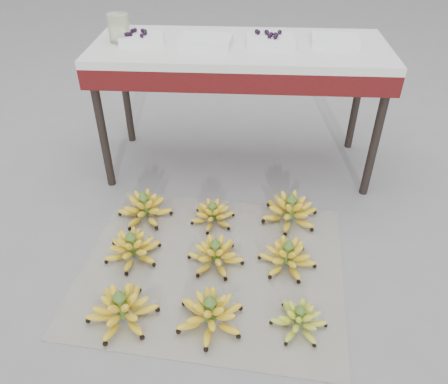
# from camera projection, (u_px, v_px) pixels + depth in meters

# --- Properties ---
(ground) EXTENTS (60.00, 60.00, 0.00)m
(ground) POSITION_uv_depth(u_px,v_px,m) (218.00, 259.00, 2.18)
(ground) COLOR slate
(ground) RESTS_ON ground
(newspaper_mat) EXTENTS (1.35, 1.17, 0.01)m
(newspaper_mat) POSITION_uv_depth(u_px,v_px,m) (213.00, 266.00, 2.13)
(newspaper_mat) COLOR silver
(newspaper_mat) RESTS_ON ground
(bunch_front_left) EXTENTS (0.31, 0.31, 0.18)m
(bunch_front_left) POSITION_uv_depth(u_px,v_px,m) (122.00, 309.00, 1.84)
(bunch_front_left) COLOR yellow
(bunch_front_left) RESTS_ON newspaper_mat
(bunch_front_center) EXTENTS (0.35, 0.35, 0.18)m
(bunch_front_center) POSITION_uv_depth(u_px,v_px,m) (210.00, 313.00, 1.83)
(bunch_front_center) COLOR yellow
(bunch_front_center) RESTS_ON newspaper_mat
(bunch_front_right) EXTENTS (0.28, 0.28, 0.14)m
(bunch_front_right) POSITION_uv_depth(u_px,v_px,m) (299.00, 319.00, 1.82)
(bunch_front_right) COLOR #99B928
(bunch_front_right) RESTS_ON newspaper_mat
(bunch_mid_left) EXTENTS (0.34, 0.34, 0.17)m
(bunch_mid_left) POSITION_uv_depth(u_px,v_px,m) (132.00, 248.00, 2.15)
(bunch_mid_left) COLOR yellow
(bunch_mid_left) RESTS_ON newspaper_mat
(bunch_mid_center) EXTENTS (0.34, 0.34, 0.16)m
(bunch_mid_center) POSITION_uv_depth(u_px,v_px,m) (216.00, 255.00, 2.12)
(bunch_mid_center) COLOR yellow
(bunch_mid_center) RESTS_ON newspaper_mat
(bunch_mid_right) EXTENTS (0.35, 0.35, 0.17)m
(bunch_mid_right) POSITION_uv_depth(u_px,v_px,m) (287.00, 256.00, 2.10)
(bunch_mid_right) COLOR yellow
(bunch_mid_right) RESTS_ON newspaper_mat
(bunch_back_left) EXTENTS (0.29, 0.29, 0.18)m
(bunch_back_left) POSITION_uv_depth(u_px,v_px,m) (145.00, 208.00, 2.40)
(bunch_back_left) COLOR yellow
(bunch_back_left) RESTS_ON newspaper_mat
(bunch_back_center) EXTENTS (0.24, 0.24, 0.15)m
(bunch_back_center) POSITION_uv_depth(u_px,v_px,m) (213.00, 214.00, 2.37)
(bunch_back_center) COLOR yellow
(bunch_back_center) RESTS_ON newspaper_mat
(bunch_back_right) EXTENTS (0.35, 0.35, 0.19)m
(bunch_back_right) POSITION_uv_depth(u_px,v_px,m) (290.00, 211.00, 2.37)
(bunch_back_right) COLOR yellow
(bunch_back_right) RESTS_ON newspaper_mat
(vendor_table) EXTENTS (1.64, 0.66, 0.79)m
(vendor_table) POSITION_uv_depth(u_px,v_px,m) (240.00, 60.00, 2.47)
(vendor_table) COLOR black
(vendor_table) RESTS_ON ground
(tray_far_left) EXTENTS (0.28, 0.23, 0.06)m
(tray_far_left) POSITION_uv_depth(u_px,v_px,m) (141.00, 38.00, 2.43)
(tray_far_left) COLOR silver
(tray_far_left) RESTS_ON vendor_table
(tray_left) EXTENTS (0.30, 0.22, 0.04)m
(tray_left) POSITION_uv_depth(u_px,v_px,m) (206.00, 41.00, 2.38)
(tray_left) COLOR silver
(tray_left) RESTS_ON vendor_table
(tray_right) EXTENTS (0.27, 0.19, 0.07)m
(tray_right) POSITION_uv_depth(u_px,v_px,m) (270.00, 40.00, 2.40)
(tray_right) COLOR silver
(tray_right) RESTS_ON vendor_table
(tray_far_right) EXTENTS (0.27, 0.20, 0.04)m
(tray_far_right) POSITION_uv_depth(u_px,v_px,m) (335.00, 40.00, 2.40)
(tray_far_right) COLOR silver
(tray_far_right) RESTS_ON vendor_table
(glass_jar) EXTENTS (0.14, 0.14, 0.15)m
(glass_jar) POSITION_uv_depth(u_px,v_px,m) (119.00, 28.00, 2.40)
(glass_jar) COLOR #DFEFBE
(glass_jar) RESTS_ON vendor_table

